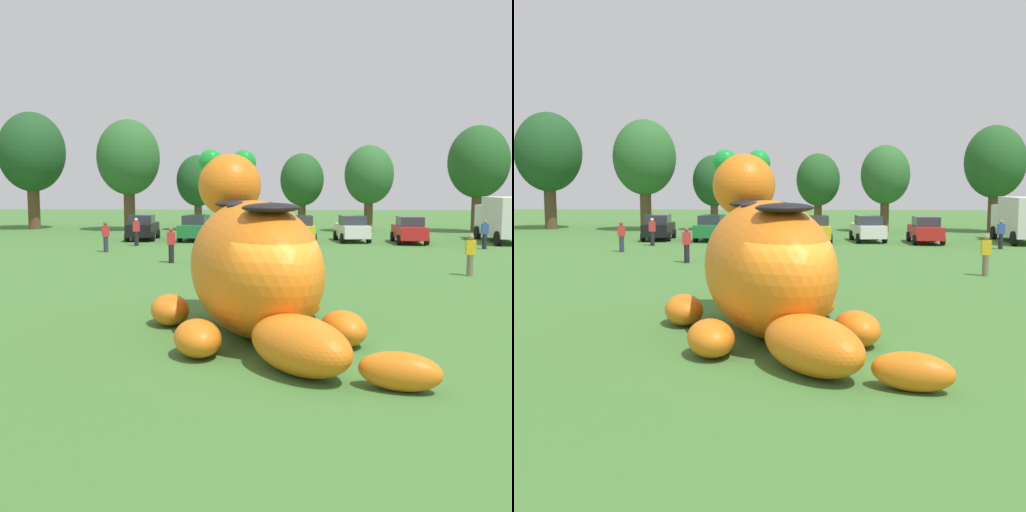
# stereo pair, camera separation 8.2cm
# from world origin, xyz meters

# --- Properties ---
(ground_plane) EXTENTS (160.00, 160.00, 0.00)m
(ground_plane) POSITION_xyz_m (0.00, 0.00, 0.00)
(ground_plane) COLOR #427533
(giant_inflatable_creature) EXTENTS (6.83, 8.35, 4.74)m
(giant_inflatable_creature) POSITION_xyz_m (-0.86, 1.85, 1.73)
(giant_inflatable_creature) COLOR orange
(giant_inflatable_creature) RESTS_ON ground
(car_black) EXTENTS (2.19, 4.22, 1.72)m
(car_black) POSITION_xyz_m (-10.21, 28.38, 0.86)
(car_black) COLOR black
(car_black) RESTS_ON ground
(car_green) EXTENTS (2.15, 4.20, 1.72)m
(car_green) POSITION_xyz_m (-6.47, 28.06, 0.86)
(car_green) COLOR #1E7238
(car_green) RESTS_ON ground
(car_orange) EXTENTS (1.99, 4.13, 1.72)m
(car_orange) POSITION_xyz_m (-2.65, 27.11, 0.86)
(car_orange) COLOR orange
(car_orange) RESTS_ON ground
(car_yellow) EXTENTS (2.06, 4.16, 1.72)m
(car_yellow) POSITION_xyz_m (0.49, 27.51, 0.86)
(car_yellow) COLOR yellow
(car_yellow) RESTS_ON ground
(car_white) EXTENTS (2.28, 4.26, 1.72)m
(car_white) POSITION_xyz_m (3.89, 28.05, 0.86)
(car_white) COLOR white
(car_white) RESTS_ON ground
(car_red) EXTENTS (1.95, 4.11, 1.72)m
(car_red) POSITION_xyz_m (7.45, 27.04, 0.86)
(car_red) COLOR red
(car_red) RESTS_ON ground
(box_truck) EXTENTS (2.43, 6.44, 2.95)m
(box_truck) POSITION_xyz_m (13.66, 27.94, 1.60)
(box_truck) COLOR silver
(box_truck) RESTS_ON ground
(tree_left) EXTENTS (5.49, 5.49, 9.75)m
(tree_left) POSITION_xyz_m (-21.88, 38.08, 6.38)
(tree_left) COLOR brown
(tree_left) RESTS_ON ground
(tree_mid_left) EXTENTS (5.05, 5.05, 8.97)m
(tree_mid_left) POSITION_xyz_m (-13.37, 36.88, 5.86)
(tree_mid_left) COLOR brown
(tree_mid_left) RESTS_ON ground
(tree_centre_left) EXTENTS (3.46, 3.46, 6.13)m
(tree_centre_left) POSITION_xyz_m (-7.81, 37.42, 4.01)
(tree_centre_left) COLOR brown
(tree_centre_left) RESTS_ON ground
(tree_centre) EXTENTS (3.52, 3.52, 6.25)m
(tree_centre) POSITION_xyz_m (0.66, 37.64, 4.09)
(tree_centre) COLOR brown
(tree_centre) RESTS_ON ground
(tree_centre_right) EXTENTS (3.85, 3.85, 6.83)m
(tree_centre_right) POSITION_xyz_m (5.92, 36.55, 4.46)
(tree_centre_right) COLOR brown
(tree_centre_right) RESTS_ON ground
(tree_mid_right) EXTENTS (4.68, 4.68, 8.31)m
(tree_mid_right) POSITION_xyz_m (14.34, 36.58, 5.44)
(tree_mid_right) COLOR brown
(tree_mid_right) RESTS_ON ground
(spectator_near_inflatable) EXTENTS (0.38, 0.26, 1.71)m
(spectator_near_inflatable) POSITION_xyz_m (11.19, 23.62, 0.85)
(spectator_near_inflatable) COLOR black
(spectator_near_inflatable) RESTS_ON ground
(spectator_mid_field) EXTENTS (0.38, 0.26, 1.71)m
(spectator_mid_field) POSITION_xyz_m (-10.38, 20.58, 0.85)
(spectator_mid_field) COLOR #2D334C
(spectator_mid_field) RESTS_ON ground
(spectator_by_cars) EXTENTS (0.38, 0.26, 1.71)m
(spectator_by_cars) POSITION_xyz_m (7.34, 12.52, 0.85)
(spectator_by_cars) COLOR #726656
(spectator_by_cars) RESTS_ON ground
(spectator_wandering) EXTENTS (0.38, 0.26, 1.71)m
(spectator_wandering) POSITION_xyz_m (-9.59, 24.25, 0.85)
(spectator_wandering) COLOR black
(spectator_wandering) RESTS_ON ground
(spectator_far_side) EXTENTS (0.38, 0.26, 1.71)m
(spectator_far_side) POSITION_xyz_m (-5.78, 16.02, 0.85)
(spectator_far_side) COLOR black
(spectator_far_side) RESTS_ON ground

